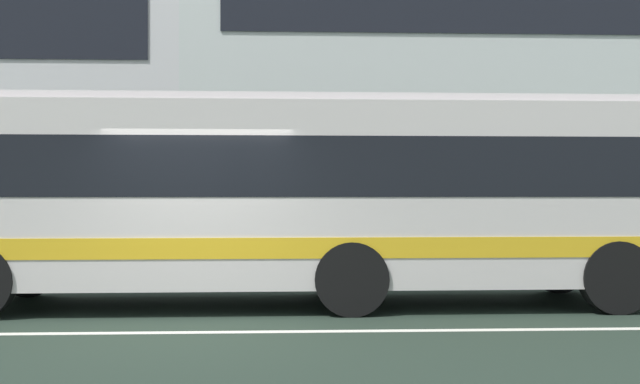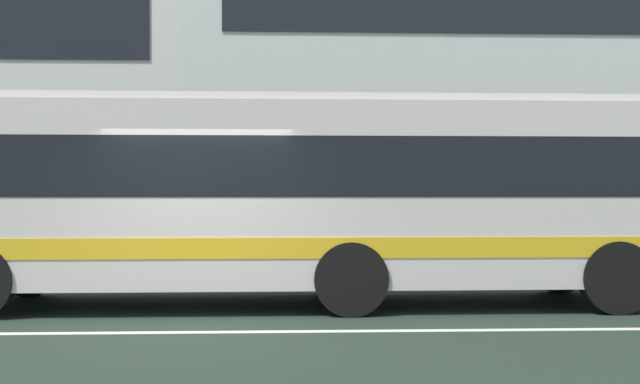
% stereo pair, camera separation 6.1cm
% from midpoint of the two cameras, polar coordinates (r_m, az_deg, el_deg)
% --- Properties ---
extents(ground_plane, '(160.00, 160.00, 0.00)m').
position_cam_midpoint_polar(ground_plane, '(9.75, -9.26, -9.86)').
color(ground_plane, '#223027').
extents(lane_centre_line, '(60.00, 0.16, 0.01)m').
position_cam_midpoint_polar(lane_centre_line, '(9.75, -9.26, -9.84)').
color(lane_centre_line, silver).
rests_on(lane_centre_line, ground_plane).
extents(apartment_block_right, '(24.94, 11.43, 11.54)m').
position_cam_midpoint_polar(apartment_block_right, '(27.29, 19.21, 8.69)').
color(apartment_block_right, silver).
rests_on(apartment_block_right, ground_plane).
extents(transit_bus, '(10.61, 2.65, 3.02)m').
position_cam_midpoint_polar(transit_bus, '(11.83, -1.24, 0.01)').
color(transit_bus, silver).
rests_on(transit_bus, ground_plane).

